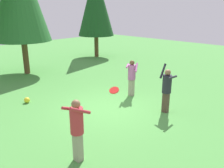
# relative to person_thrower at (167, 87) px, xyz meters

# --- Properties ---
(ground_plane) EXTENTS (40.00, 40.00, 0.00)m
(ground_plane) POSITION_rel_person_thrower_xyz_m (-1.28, 1.76, -1.00)
(ground_plane) COLOR #4C9342
(person_thrower) EXTENTS (0.59, 0.51, 1.85)m
(person_thrower) POSITION_rel_person_thrower_xyz_m (0.00, 0.00, 0.00)
(person_thrower) COLOR #4C382D
(person_thrower) RESTS_ON ground_plane
(person_catcher) EXTENTS (0.63, 0.55, 1.70)m
(person_catcher) POSITION_rel_person_thrower_xyz_m (-4.21, -0.04, 0.01)
(person_catcher) COLOR gray
(person_catcher) RESTS_ON ground_plane
(person_bystander) EXTENTS (0.73, 0.70, 1.63)m
(person_bystander) POSITION_rel_person_thrower_xyz_m (0.48, 2.08, -0.04)
(person_bystander) COLOR gray
(person_bystander) RESTS_ON ground_plane
(frisbee) EXTENTS (0.32, 0.33, 0.14)m
(frisbee) POSITION_rel_person_thrower_xyz_m (-3.02, -0.19, 0.68)
(frisbee) COLOR red
(ball_white) EXTENTS (0.22, 0.22, 0.22)m
(ball_white) POSITION_rel_person_thrower_xyz_m (1.68, 3.02, -0.89)
(ball_white) COLOR white
(ball_white) RESTS_ON ground_plane
(ball_yellow) EXTENTS (0.24, 0.24, 0.24)m
(ball_yellow) POSITION_rel_person_thrower_xyz_m (-3.26, 4.66, -0.88)
(ball_yellow) COLOR yellow
(ball_yellow) RESTS_ON ground_plane
(tree_far_right) EXTENTS (2.80, 2.80, 6.68)m
(tree_far_right) POSITION_rel_person_thrower_xyz_m (5.46, 9.93, 3.17)
(tree_far_right) COLOR brown
(tree_far_right) RESTS_ON ground_plane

